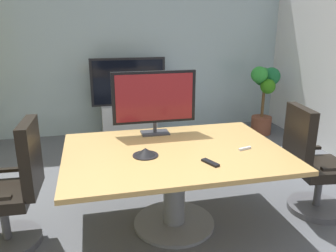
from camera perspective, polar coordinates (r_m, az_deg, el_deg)
name	(u,v)px	position (r m, az deg, el deg)	size (l,w,h in m)	color
ground_plane	(164,234)	(3.19, -0.68, -17.90)	(7.36, 7.36, 0.00)	#515459
wall_back_glass_partition	(122,45)	(5.77, -7.83, 13.51)	(5.69, 0.10, 2.97)	#9EB2B7
conference_table	(174,168)	(3.05, 1.09, -7.17)	(1.93, 1.36, 0.75)	#B2894C
office_chair_left	(13,196)	(3.12, -24.81, -10.71)	(0.60, 0.58, 1.09)	#4C4C51
office_chair_right	(312,169)	(3.60, 23.28, -6.80)	(0.62, 0.60, 1.09)	#4C4C51
tv_monitor	(154,99)	(3.34, -2.33, 4.62)	(0.84, 0.18, 0.64)	#333338
wall_display_unit	(129,111)	(5.58, -6.62, 2.59)	(1.20, 0.36, 1.31)	#B7BABC
potted_plant	(264,91)	(5.87, 16.04, 5.71)	(0.55, 0.48, 1.16)	brown
conference_phone	(145,152)	(2.85, -3.86, -4.49)	(0.22, 0.22, 0.07)	black
remote_control	(210,163)	(2.72, 7.21, -6.20)	(0.05, 0.17, 0.02)	black
whiteboard_marker	(245,148)	(3.07, 12.95, -3.75)	(0.13, 0.02, 0.02)	silver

